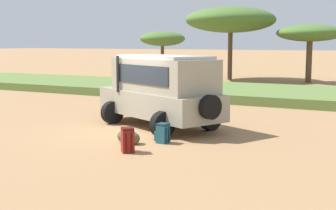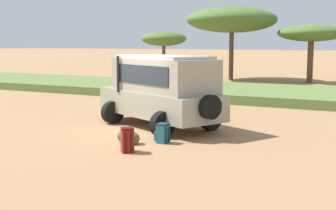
# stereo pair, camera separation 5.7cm
# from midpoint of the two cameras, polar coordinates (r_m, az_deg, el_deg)

# --- Properties ---
(ground_plane) EXTENTS (320.00, 320.00, 0.00)m
(ground_plane) POSITION_cam_midpoint_polar(r_m,az_deg,el_deg) (15.38, -4.12, -3.13)
(ground_plane) COLOR #9E754C
(grass_bank) EXTENTS (120.00, 7.00, 0.44)m
(grass_bank) POSITION_cam_midpoint_polar(r_m,az_deg,el_deg) (25.25, 9.13, 1.53)
(grass_bank) COLOR #5B7538
(grass_bank) RESTS_ON ground_plane
(safari_vehicle) EXTENTS (5.36, 3.90, 2.44)m
(safari_vehicle) POSITION_cam_midpoint_polar(r_m,az_deg,el_deg) (15.77, -0.94, 1.91)
(safari_vehicle) COLOR gray
(safari_vehicle) RESTS_ON ground_plane
(backpack_beside_front_wheel) EXTENTS (0.42, 0.35, 0.57)m
(backpack_beside_front_wheel) POSITION_cam_midpoint_polar(r_m,az_deg,el_deg) (13.45, -0.79, -3.48)
(backpack_beside_front_wheel) COLOR #235B6B
(backpack_beside_front_wheel) RESTS_ON ground_plane
(backpack_cluster_center) EXTENTS (0.47, 0.48, 0.66)m
(backpack_cluster_center) POSITION_cam_midpoint_polar(r_m,az_deg,el_deg) (12.36, -5.08, -4.29)
(backpack_cluster_center) COLOR maroon
(backpack_cluster_center) RESTS_ON ground_plane
(duffel_bag_low_black_case) EXTENTS (0.80, 0.47, 0.44)m
(duffel_bag_low_black_case) POSITION_cam_midpoint_polar(r_m,az_deg,el_deg) (13.49, -4.96, -3.91)
(duffel_bag_low_black_case) COLOR #4C5133
(duffel_bag_low_black_case) RESTS_ON ground_plane
(acacia_tree_far_left) EXTENTS (4.66, 4.05, 3.97)m
(acacia_tree_far_left) POSITION_cam_midpoint_polar(r_m,az_deg,el_deg) (47.29, -0.72, 8.07)
(acacia_tree_far_left) COLOR brown
(acacia_tree_far_left) RESTS_ON ground_plane
(acacia_tree_left_mid) EXTENTS (6.75, 7.37, 5.53)m
(acacia_tree_left_mid) POSITION_cam_midpoint_polar(r_m,az_deg,el_deg) (36.27, 7.60, 10.24)
(acacia_tree_left_mid) COLOR brown
(acacia_tree_left_mid) RESTS_ON ground_plane
(acacia_tree_centre_back) EXTENTS (4.74, 4.14, 4.13)m
(acacia_tree_centre_back) POSITION_cam_midpoint_polar(r_m,az_deg,el_deg) (34.78, 16.88, 8.34)
(acacia_tree_centre_back) COLOR brown
(acacia_tree_centre_back) RESTS_ON ground_plane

